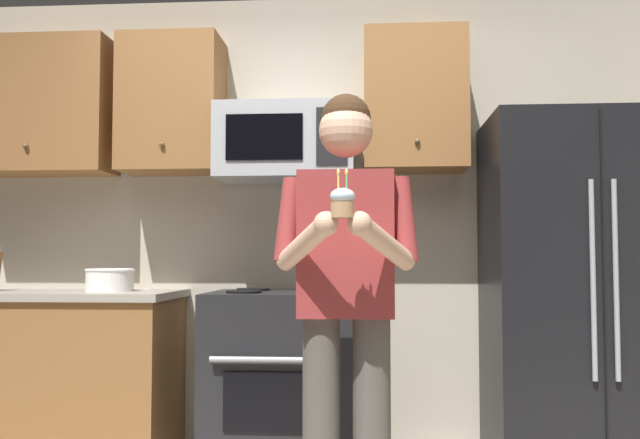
# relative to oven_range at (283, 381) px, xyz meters

# --- Properties ---
(wall_back) EXTENTS (4.40, 0.10, 2.60)m
(wall_back) POSITION_rel_oven_range_xyz_m (0.15, 0.39, 0.84)
(wall_back) COLOR #B7AD99
(wall_back) RESTS_ON ground
(oven_range) EXTENTS (0.76, 0.70, 0.93)m
(oven_range) POSITION_rel_oven_range_xyz_m (0.00, 0.00, 0.00)
(oven_range) COLOR black
(oven_range) RESTS_ON ground
(microwave) EXTENTS (0.74, 0.41, 0.40)m
(microwave) POSITION_rel_oven_range_xyz_m (0.00, 0.12, 1.26)
(microwave) COLOR #9EA0A5
(refrigerator) EXTENTS (0.90, 0.75, 1.80)m
(refrigerator) POSITION_rel_oven_range_xyz_m (1.50, -0.04, 0.44)
(refrigerator) COLOR black
(refrigerator) RESTS_ON ground
(cabinet_row_upper) EXTENTS (2.78, 0.36, 0.76)m
(cabinet_row_upper) POSITION_rel_oven_range_xyz_m (-0.57, 0.17, 1.49)
(cabinet_row_upper) COLOR brown
(counter_left) EXTENTS (1.44, 0.66, 0.92)m
(counter_left) POSITION_rel_oven_range_xyz_m (-1.30, 0.02, 0.00)
(counter_left) COLOR brown
(counter_left) RESTS_ON ground
(bowl_large_white) EXTENTS (0.26, 0.26, 0.12)m
(bowl_large_white) POSITION_rel_oven_range_xyz_m (-0.93, 0.01, 0.52)
(bowl_large_white) COLOR white
(bowl_large_white) RESTS_ON counter_left
(person) EXTENTS (0.60, 0.48, 1.76)m
(person) POSITION_rel_oven_range_xyz_m (0.36, -0.84, 0.53)
(person) COLOR #4C4742
(person) RESTS_ON ground
(cupcake) EXTENTS (0.09, 0.09, 0.17)m
(cupcake) POSITION_rel_oven_range_xyz_m (0.36, -1.17, 0.83)
(cupcake) COLOR #A87F56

